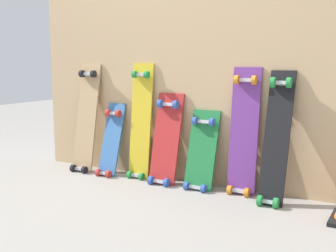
{
  "coord_description": "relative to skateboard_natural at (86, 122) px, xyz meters",
  "views": [
    {
      "loc": [
        1.56,
        -2.82,
        0.92
      ],
      "look_at": [
        0.0,
        -0.07,
        0.44
      ],
      "focal_mm": 45.76,
      "sensor_mm": 36.0,
      "label": 1
    }
  ],
  "objects": [
    {
      "name": "skateboard_purple",
      "position": [
        1.38,
        0.04,
        -0.01
      ],
      "size": [
        0.2,
        0.18,
        0.94
      ],
      "color": "#6B338C",
      "rests_on": "ground"
    },
    {
      "name": "skateboard_blue",
      "position": [
        0.26,
        -0.01,
        -0.16
      ],
      "size": [
        0.17,
        0.25,
        0.65
      ],
      "color": "#386BAD",
      "rests_on": "ground"
    },
    {
      "name": "skateboard_green",
      "position": [
        1.07,
        -0.0,
        -0.17
      ],
      "size": [
        0.22,
        0.23,
        0.64
      ],
      "color": "#1E7238",
      "rests_on": "ground"
    },
    {
      "name": "skateboard_black",
      "position": [
        1.62,
        -0.04,
        -0.02
      ],
      "size": [
        0.17,
        0.31,
        0.93
      ],
      "color": "black",
      "rests_on": "ground"
    },
    {
      "name": "plywood_wall_panel",
      "position": [
        0.8,
        0.12,
        0.42
      ],
      "size": [
        2.55,
        0.04,
        1.67
      ],
      "primitive_type": "cube",
      "color": "tan",
      "rests_on": "ground"
    },
    {
      "name": "skateboard_red",
      "position": [
        0.78,
        -0.0,
        -0.11
      ],
      "size": [
        0.22,
        0.24,
        0.75
      ],
      "color": "#B22626",
      "rests_on": "ground"
    },
    {
      "name": "skateboard_natural",
      "position": [
        0.0,
        0.0,
        0.0
      ],
      "size": [
        0.2,
        0.24,
        0.96
      ],
      "color": "tan",
      "rests_on": "ground"
    },
    {
      "name": "ground_plane",
      "position": [
        0.8,
        0.05,
        -0.42
      ],
      "size": [
        12.0,
        12.0,
        0.0
      ],
      "primitive_type": "plane",
      "color": "#9E9991"
    },
    {
      "name": "skateboard_yellow",
      "position": [
        0.52,
        0.04,
        0.0
      ],
      "size": [
        0.18,
        0.17,
        0.97
      ],
      "color": "gold",
      "rests_on": "ground"
    }
  ]
}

